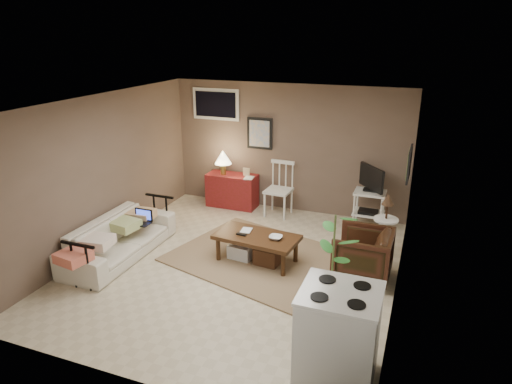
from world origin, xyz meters
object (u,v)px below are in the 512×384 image
at_px(coffee_table, 256,246).
at_px(red_console, 231,187).
at_px(stove, 338,335).
at_px(armchair, 363,252).
at_px(spindle_chair, 279,191).
at_px(side_table, 386,218).
at_px(tv_stand, 370,196).
at_px(sofa, 119,232).
at_px(potted_plant, 332,273).

bearing_deg(coffee_table, red_console, 122.65).
bearing_deg(stove, armchair, 91.62).
height_order(red_console, stove, red_console).
relative_size(spindle_chair, stove, 1.02).
distance_m(side_table, stove, 2.91).
bearing_deg(side_table, tv_stand, 111.01).
xyz_separation_m(spindle_chair, side_table, (2.03, -0.97, 0.14)).
relative_size(sofa, side_table, 2.02).
distance_m(coffee_table, red_console, 2.37).
height_order(sofa, side_table, side_table).
distance_m(coffee_table, side_table, 2.02).
bearing_deg(tv_stand, armchair, -84.96).
distance_m(red_console, stove, 4.90).
bearing_deg(tv_stand, sofa, -144.32).
bearing_deg(stove, sofa, 158.62).
xyz_separation_m(tv_stand, potted_plant, (0.01, -3.23, 0.21)).
bearing_deg(red_console, armchair, -33.88).
bearing_deg(armchair, stove, 2.52).
bearing_deg(sofa, tv_stand, -54.32).
bearing_deg(armchair, potted_plant, -5.17).
height_order(red_console, armchair, red_console).
bearing_deg(spindle_chair, side_table, -25.61).
height_order(red_console, potted_plant, potted_plant).
height_order(sofa, armchair, sofa).
distance_m(coffee_table, sofa, 2.11).
relative_size(tv_stand, potted_plant, 0.74).
bearing_deg(spindle_chair, potted_plant, -62.81).
distance_m(spindle_chair, tv_stand, 1.66).
bearing_deg(sofa, potted_plant, -102.82).
xyz_separation_m(sofa, red_console, (0.75, 2.55, -0.00)).
bearing_deg(stove, tv_stand, 93.21).
relative_size(spindle_chair, armchair, 1.30).
bearing_deg(side_table, spindle_chair, 154.39).
distance_m(red_console, spindle_chair, 1.01).
bearing_deg(tv_stand, coffee_table, -126.16).
height_order(sofa, stove, stove).
bearing_deg(spindle_chair, coffee_table, -81.86).
height_order(sofa, potted_plant, potted_plant).
distance_m(spindle_chair, side_table, 2.25).
distance_m(coffee_table, tv_stand, 2.37).
bearing_deg(tv_stand, red_console, 177.83).
distance_m(sofa, potted_plant, 3.53).
bearing_deg(red_console, sofa, -106.36).
bearing_deg(potted_plant, red_console, 128.72).
relative_size(sofa, armchair, 2.58).
xyz_separation_m(side_table, stove, (-0.15, -2.90, -0.12)).
bearing_deg(spindle_chair, tv_stand, -0.25).
relative_size(spindle_chair, side_table, 1.02).
relative_size(red_console, tv_stand, 1.01).
distance_m(coffee_table, spindle_chair, 1.93).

